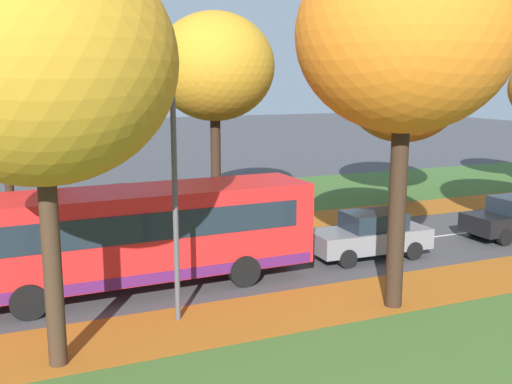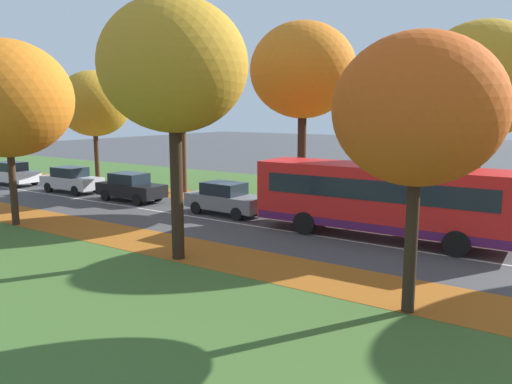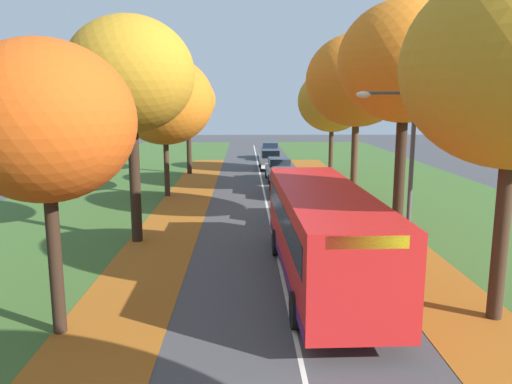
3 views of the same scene
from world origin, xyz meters
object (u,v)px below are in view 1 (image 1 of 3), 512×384
at_px(tree_left_mid, 215,67).
at_px(car_grey_lead, 370,235).
at_px(tree_left_far, 404,89).
at_px(bus, 138,232).
at_px(tree_left_near, 3,106).
at_px(streetlamp_right, 171,175).
at_px(tree_right_mid, 405,35).
at_px(tree_right_near, 39,62).

height_order(tree_left_mid, car_grey_lead, tree_left_mid).
xyz_separation_m(tree_left_far, bus, (7.07, -14.68, -3.97)).
bearing_deg(car_grey_lead, tree_left_near, -122.05).
bearing_deg(streetlamp_right, car_grey_lead, 107.01).
bearing_deg(tree_left_near, tree_left_mid, 88.66).
height_order(tree_right_mid, streetlamp_right, tree_right_mid).
bearing_deg(tree_left_mid, tree_left_far, 91.42).
xyz_separation_m(bus, car_grey_lead, (0.11, 8.08, -0.89)).
bearing_deg(bus, car_grey_lead, 89.22).
relative_size(tree_left_mid, bus, 0.85).
distance_m(tree_right_near, streetlamp_right, 4.46).
height_order(tree_left_far, tree_right_near, tree_right_near).
bearing_deg(car_grey_lead, tree_right_mid, -26.12).
xyz_separation_m(tree_right_near, streetlamp_right, (-1.70, 3.10, -2.72)).
bearing_deg(tree_left_far, bus, -64.27).
distance_m(tree_right_mid, streetlamp_right, 6.91).
bearing_deg(streetlamp_right, tree_left_mid, 154.05).
relative_size(tree_left_near, streetlamp_right, 1.18).
distance_m(streetlamp_right, bus, 3.22).
height_order(tree_left_near, tree_right_mid, tree_right_mid).
distance_m(tree_left_far, bus, 16.77).
bearing_deg(tree_left_near, bus, 25.27).
height_order(tree_left_mid, tree_right_near, tree_right_near).
xyz_separation_m(tree_left_mid, tree_right_near, (11.00, -7.63, -0.17)).
height_order(tree_left_mid, tree_right_mid, tree_right_mid).
relative_size(streetlamp_right, car_grey_lead, 1.41).
height_order(tree_left_far, tree_right_mid, tree_right_mid).
distance_m(bus, car_grey_lead, 8.13).
height_order(tree_right_near, streetlamp_right, tree_right_near).
height_order(tree_left_far, car_grey_lead, tree_left_far).
distance_m(tree_left_mid, streetlamp_right, 10.74).
bearing_deg(car_grey_lead, tree_left_mid, -155.28).
xyz_separation_m(tree_left_near, tree_left_far, (-0.05, 17.99, 0.50)).
bearing_deg(tree_right_near, tree_left_near, -177.09).
bearing_deg(tree_right_mid, tree_right_near, -90.47).
height_order(tree_right_near, bus, tree_right_near).
relative_size(streetlamp_right, bus, 0.57).
xyz_separation_m(streetlamp_right, car_grey_lead, (-2.36, 7.72, -2.92)).
xyz_separation_m(tree_left_mid, car_grey_lead, (6.94, 3.19, -5.82)).
bearing_deg(car_grey_lead, streetlamp_right, -72.99).
relative_size(tree_left_near, tree_left_far, 0.86).
distance_m(streetlamp_right, car_grey_lead, 8.59).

